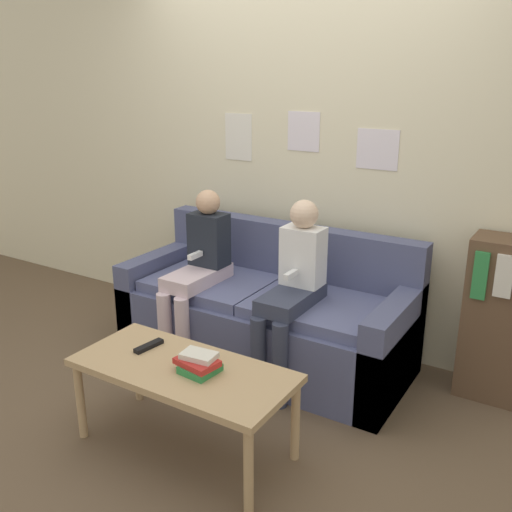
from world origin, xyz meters
The scene contains 9 objects.
ground_plane centered at (0.00, 0.00, 0.00)m, with size 10.00×10.00×0.00m, color brown.
wall_back centered at (0.00, 0.99, 1.30)m, with size 8.00×0.06×2.60m.
couch centered at (0.00, 0.51, 0.30)m, with size 1.85×0.78×0.85m.
coffee_table centered at (0.14, -0.52, 0.41)m, with size 1.10×0.50×0.46m.
person_left centered at (-0.40, 0.31, 0.62)m, with size 0.24×0.54×1.10m.
person_right centered at (0.28, 0.32, 0.63)m, with size 0.24×0.54×1.11m.
tv_remote centered at (-0.13, -0.46, 0.47)m, with size 0.06×0.17×0.02m.
book_stack centered at (0.23, -0.51, 0.50)m, with size 0.22×0.17×0.09m.
bookshelf centered at (1.35, 0.81, 0.48)m, with size 0.39×0.28×0.95m.
Camera 1 is at (1.72, -2.41, 1.82)m, focal length 40.00 mm.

